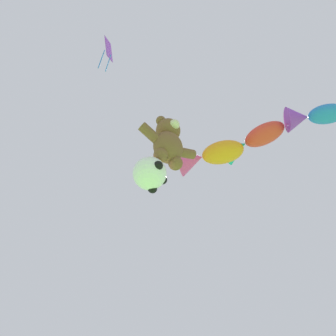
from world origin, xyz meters
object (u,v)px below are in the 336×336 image
Objects in this scene: teddy_bear_kite at (168,142)px; fish_kite_tangerine at (207,156)px; fish_kite_cobalt at (312,116)px; fish_kite_crimson at (250,142)px; soccer_ball_kite at (150,174)px; diamond_kite at (108,51)px.

fish_kite_tangerine is (2.37, 0.81, 1.73)m from teddy_bear_kite.
fish_kite_cobalt is at bearing -57.68° from fish_kite_tangerine.
fish_kite_crimson reaches higher than teddy_bear_kite.
soccer_ball_kite is 0.45× the size of diamond_kite.
fish_kite_crimson is at bearing -10.31° from soccer_ball_kite.
teddy_bear_kite is at bearing -32.04° from soccer_ball_kite.
fish_kite_tangerine reaches higher than soccer_ball_kite.
soccer_ball_kite is 0.39× the size of fish_kite_crimson.
fish_kite_crimson is at bearing -48.12° from fish_kite_tangerine.
diamond_kite is (-2.04, 0.13, 5.53)m from soccer_ball_kite.
fish_kite_tangerine is 1.25× the size of fish_kite_cobalt.
teddy_bear_kite is at bearing 172.66° from fish_kite_crimson.
fish_kite_tangerine is 4.04m from fish_kite_cobalt.
fish_kite_cobalt reaches higher than teddy_bear_kite.
soccer_ball_kite is at bearing -3.74° from diamond_kite.
fish_kite_cobalt is at bearing -29.97° from soccer_ball_kite.
teddy_bear_kite reaches higher than soccer_ball_kite.
fish_kite_crimson is (3.51, -0.45, 2.13)m from teddy_bear_kite.
fish_kite_crimson is at bearing -8.09° from diamond_kite.
diamond_kite is (-4.84, -0.41, 2.37)m from fish_kite_tangerine.
soccer_ball_kite is 4.25m from fish_kite_tangerine.
fish_kite_crimson is 1.16× the size of diamond_kite.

